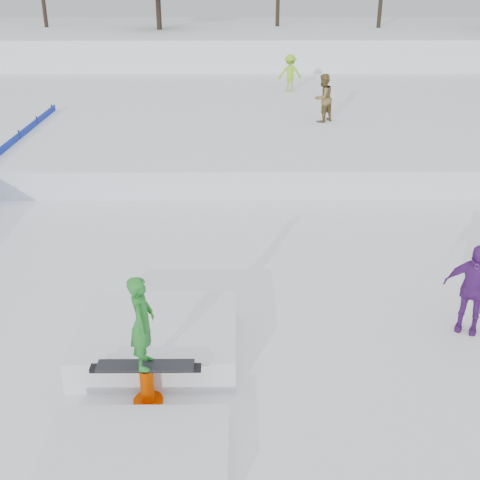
{
  "coord_description": "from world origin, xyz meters",
  "views": [
    {
      "loc": [
        0.42,
        -8.47,
        5.94
      ],
      "look_at": [
        0.5,
        2.0,
        1.1
      ],
      "focal_mm": 45.0,
      "sensor_mm": 36.0,
      "label": 1
    }
  ],
  "objects_px": {
    "walker_ygreen": "(290,73)",
    "jib_rail_feature": "(152,362)",
    "spectator_purple": "(472,289)",
    "walker_olive": "(323,98)"
  },
  "relations": [
    {
      "from": "walker_ygreen",
      "to": "jib_rail_feature",
      "type": "distance_m",
      "value": 19.51
    },
    {
      "from": "jib_rail_feature",
      "to": "spectator_purple",
      "type": "bearing_deg",
      "value": 14.17
    },
    {
      "from": "walker_olive",
      "to": "jib_rail_feature",
      "type": "xyz_separation_m",
      "value": [
        -4.37,
        -13.5,
        -1.33
      ]
    },
    {
      "from": "spectator_purple",
      "to": "jib_rail_feature",
      "type": "distance_m",
      "value": 5.58
    },
    {
      "from": "spectator_purple",
      "to": "walker_ygreen",
      "type": "bearing_deg",
      "value": 122.15
    },
    {
      "from": "walker_ygreen",
      "to": "spectator_purple",
      "type": "height_order",
      "value": "walker_ygreen"
    },
    {
      "from": "walker_olive",
      "to": "spectator_purple",
      "type": "xyz_separation_m",
      "value": [
        1.01,
        -12.14,
        -0.8
      ]
    },
    {
      "from": "spectator_purple",
      "to": "jib_rail_feature",
      "type": "xyz_separation_m",
      "value": [
        -5.38,
        -1.36,
        -0.52
      ]
    },
    {
      "from": "walker_olive",
      "to": "jib_rail_feature",
      "type": "distance_m",
      "value": 14.25
    },
    {
      "from": "walker_olive",
      "to": "walker_ygreen",
      "type": "xyz_separation_m",
      "value": [
        -0.69,
        5.62,
        -0.05
      ]
    }
  ]
}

